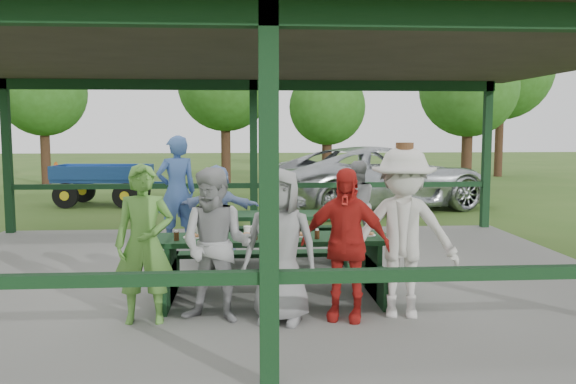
{
  "coord_description": "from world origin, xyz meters",
  "views": [
    {
      "loc": [
        -0.18,
        -8.44,
        2.15
      ],
      "look_at": [
        0.4,
        -0.3,
        1.3
      ],
      "focal_mm": 38.0,
      "sensor_mm": 36.0,
      "label": 1
    }
  ],
  "objects": [
    {
      "name": "contestant_grey_mid",
      "position": [
        0.19,
        -2.14,
        0.92
      ],
      "size": [
        0.91,
        0.73,
        1.63
      ],
      "primitive_type": "imported",
      "rotation": [
        0.0,
        0.0,
        -0.29
      ],
      "color": "gray",
      "rests_on": "concrete_slab"
    },
    {
      "name": "tree_left",
      "position": [
        -0.89,
        15.0,
        3.81
      ],
      "size": [
        3.6,
        3.6,
        5.62
      ],
      "color": "#311E13",
      "rests_on": "ground"
    },
    {
      "name": "picnic_table_near",
      "position": [
        0.16,
        -1.2,
        0.58
      ],
      "size": [
        2.82,
        1.39,
        0.75
      ],
      "color": "black",
      "rests_on": "concrete_slab"
    },
    {
      "name": "table_setting",
      "position": [
        0.04,
        -1.16,
        0.88
      ],
      "size": [
        2.42,
        0.45,
        0.1
      ],
      "color": "white",
      "rests_on": "picnic_table_near"
    },
    {
      "name": "tree_far_right",
      "position": [
        11.12,
        17.98,
        4.72
      ],
      "size": [
        4.46,
        4.46,
        6.97
      ],
      "color": "#311E13",
      "rests_on": "ground"
    },
    {
      "name": "picnic_table_far",
      "position": [
        0.33,
        0.8,
        0.57
      ],
      "size": [
        2.35,
        1.39,
        0.75
      ],
      "color": "black",
      "rests_on": "concrete_slab"
    },
    {
      "name": "ground",
      "position": [
        0.0,
        0.0,
        0.0
      ],
      "size": [
        90.0,
        90.0,
        0.0
      ],
      "primitive_type": "plane",
      "color": "#33581B",
      "rests_on": "ground"
    },
    {
      "name": "spectator_grey",
      "position": [
        1.71,
        1.76,
        0.85
      ],
      "size": [
        0.8,
        0.66,
        1.5
      ],
      "primitive_type": "imported",
      "rotation": [
        0.0,
        0.0,
        3.28
      ],
      "color": "#99999C",
      "rests_on": "concrete_slab"
    },
    {
      "name": "tree_mid",
      "position": [
        2.8,
        13.45,
        2.88
      ],
      "size": [
        2.73,
        2.73,
        4.27
      ],
      "color": "#311E13",
      "rests_on": "ground"
    },
    {
      "name": "contestant_grey_left",
      "position": [
        -0.49,
        -2.07,
        0.92
      ],
      "size": [
        0.94,
        0.83,
        1.64
      ],
      "primitive_type": "imported",
      "rotation": [
        0.0,
        0.0,
        -0.29
      ],
      "color": "#969799",
      "rests_on": "concrete_slab"
    },
    {
      "name": "tree_right",
      "position": [
        7.37,
        11.8,
        3.48
      ],
      "size": [
        3.29,
        3.29,
        5.15
      ],
      "color": "#311E13",
      "rests_on": "ground"
    },
    {
      "name": "farm_trailer",
      "position": [
        -4.13,
        8.85,
        0.6
      ],
      "size": [
        3.5,
        1.72,
        1.22
      ],
      "rotation": [
        0.0,
        0.0,
        -0.09
      ],
      "color": "navy",
      "rests_on": "ground"
    },
    {
      "name": "contestant_green",
      "position": [
        -1.24,
        -2.04,
        0.94
      ],
      "size": [
        0.63,
        0.42,
        1.68
      ],
      "primitive_type": "imported",
      "rotation": [
        0.0,
        0.0,
        0.03
      ],
      "color": "#548E36",
      "rests_on": "concrete_slab"
    },
    {
      "name": "tree_far_left",
      "position": [
        -7.84,
        15.67,
        3.47
      ],
      "size": [
        3.29,
        3.29,
        5.13
      ],
      "color": "#311E13",
      "rests_on": "ground"
    },
    {
      "name": "spectator_blue",
      "position": [
        -1.35,
        2.12,
        1.06
      ],
      "size": [
        0.83,
        0.69,
        1.93
      ],
      "primitive_type": "imported",
      "rotation": [
        0.0,
        0.0,
        3.53
      ],
      "color": "#4165AA",
      "rests_on": "concrete_slab"
    },
    {
      "name": "concrete_slab",
      "position": [
        0.0,
        0.0,
        0.05
      ],
      "size": [
        10.0,
        8.0,
        0.1
      ],
      "primitive_type": "cube",
      "color": "slate",
      "rests_on": "ground"
    },
    {
      "name": "pavilion_structure",
      "position": [
        0.0,
        0.0,
        3.17
      ],
      "size": [
        10.6,
        8.6,
        3.24
      ],
      "color": "black",
      "rests_on": "concrete_slab"
    },
    {
      "name": "contestant_red",
      "position": [
        0.88,
        -2.08,
        0.92
      ],
      "size": [
        1.04,
        0.7,
        1.64
      ],
      "primitive_type": "imported",
      "rotation": [
        0.0,
        0.0,
        -0.34
      ],
      "color": "red",
      "rests_on": "concrete_slab"
    },
    {
      "name": "pickup_truck",
      "position": [
        3.42,
        7.38,
        0.84
      ],
      "size": [
        6.62,
        4.69,
        1.68
      ],
      "primitive_type": "imported",
      "rotation": [
        0.0,
        0.0,
        1.92
      ],
      "color": "silver",
      "rests_on": "ground"
    },
    {
      "name": "contestant_white_fedora",
      "position": [
        1.52,
        -2.03,
        1.03
      ],
      "size": [
        1.3,
        0.91,
        1.9
      ],
      "rotation": [
        0.0,
        0.0,
        -0.2
      ],
      "color": "silver",
      "rests_on": "concrete_slab"
    },
    {
      "name": "spectator_lblue",
      "position": [
        -0.63,
        1.65,
        0.83
      ],
      "size": [
        1.41,
        0.75,
        1.46
      ],
      "primitive_type": "imported",
      "rotation": [
        0.0,
        0.0,
        2.89
      ],
      "color": "#92ABE2",
      "rests_on": "concrete_slab"
    }
  ]
}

